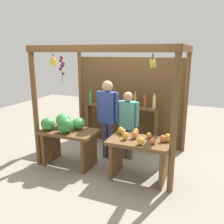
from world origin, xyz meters
TOP-DOWN VIEW (x-y plane):
  - ground_plane at (0.00, 0.00)m, footprint 12.00×12.00m
  - market_stall at (-0.00, 0.40)m, footprint 2.76×1.89m
  - fruit_counter_left at (-0.78, -0.67)m, footprint 1.11×0.67m
  - fruit_counter_right at (0.72, -0.66)m, footprint 1.11×0.64m
  - bottle_shelf_unit at (-0.12, 0.67)m, footprint 1.76×0.22m
  - vendor_man at (-0.14, -0.09)m, footprint 0.48×0.23m
  - vendor_woman at (0.26, 0.04)m, footprint 0.48×0.20m

SIDE VIEW (x-z plane):
  - ground_plane at x=0.00m, z-range 0.00..0.00m
  - fruit_counter_right at x=0.72m, z-range 0.11..0.99m
  - fruit_counter_left at x=-0.78m, z-range 0.17..1.20m
  - bottle_shelf_unit at x=-0.12m, z-range 0.13..1.48m
  - vendor_woman at x=0.26m, z-range 0.13..1.58m
  - vendor_man at x=-0.14m, z-range 0.17..1.85m
  - market_stall at x=0.00m, z-range 0.20..2.55m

